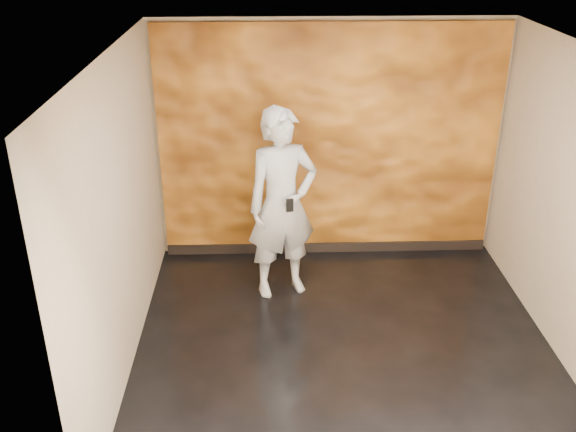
% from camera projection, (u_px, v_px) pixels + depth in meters
% --- Properties ---
extents(room, '(4.02, 4.02, 2.81)m').
position_uv_depth(room, '(350.00, 216.00, 5.60)').
color(room, black).
rests_on(room, ground).
extents(feature_wall, '(3.90, 0.06, 2.75)m').
position_uv_depth(feature_wall, '(329.00, 144.00, 7.38)').
color(feature_wall, orange).
rests_on(feature_wall, ground).
extents(baseboard, '(3.90, 0.04, 0.12)m').
position_uv_depth(baseboard, '(327.00, 247.00, 7.91)').
color(baseboard, black).
rests_on(baseboard, ground).
extents(man, '(0.88, 0.71, 2.08)m').
position_uv_depth(man, '(282.00, 204.00, 6.70)').
color(man, '#959AA3').
rests_on(man, ground).
extents(phone, '(0.08, 0.03, 0.14)m').
position_uv_depth(phone, '(290.00, 205.00, 6.40)').
color(phone, black).
rests_on(phone, man).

